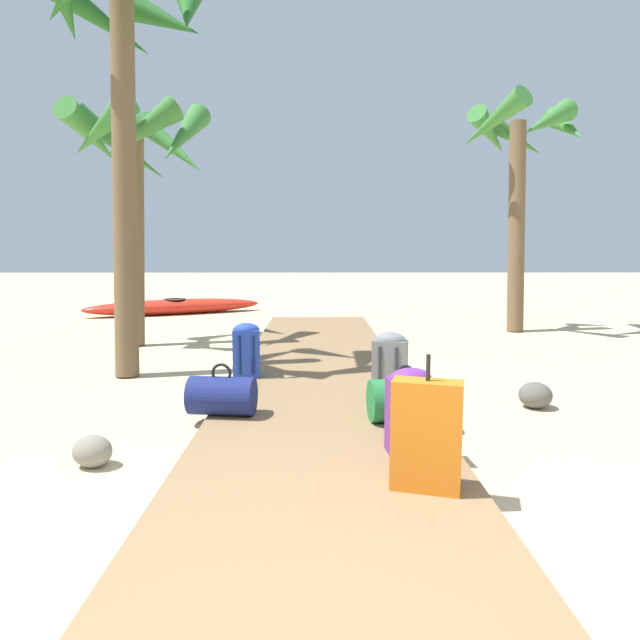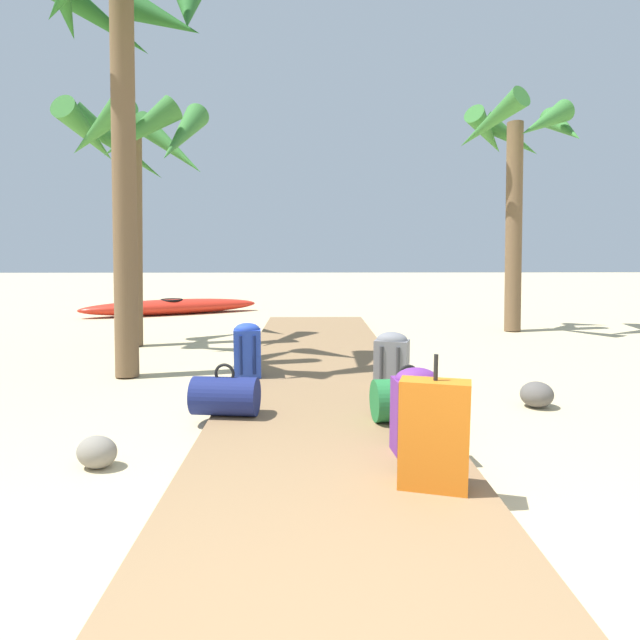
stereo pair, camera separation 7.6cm
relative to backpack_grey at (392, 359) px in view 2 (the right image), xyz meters
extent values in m
plane|color=#CCB789|center=(-0.67, 0.11, -0.37)|extent=(60.00, 60.00, 0.00)
cube|color=olive|center=(-0.67, 1.04, -0.33)|extent=(1.80, 9.37, 0.08)
cube|color=slate|center=(0.00, 0.00, -0.05)|extent=(0.36, 0.30, 0.47)
ellipsoid|color=slate|center=(0.00, 0.00, 0.18)|extent=(0.34, 0.29, 0.16)
cylinder|color=#3A3A3D|center=(-0.11, -0.08, -0.05)|extent=(0.05, 0.05, 0.37)
cylinder|color=#3A3A3D|center=(0.04, -0.12, -0.05)|extent=(0.05, 0.05, 0.37)
cylinder|color=navy|center=(-1.45, -0.83, -0.13)|extent=(0.55, 0.36, 0.31)
torus|color=black|center=(-1.45, -0.83, 0.05)|extent=(0.17, 0.04, 0.16)
cube|color=#2847B7|center=(-1.43, 0.52, -0.04)|extent=(0.30, 0.24, 0.50)
ellipsoid|color=#2847B7|center=(-1.43, 0.52, 0.21)|extent=(0.28, 0.23, 0.14)
cylinder|color=navy|center=(-1.48, 0.41, -0.04)|extent=(0.04, 0.04, 0.40)
cylinder|color=navy|center=(-1.35, 0.42, -0.04)|extent=(0.04, 0.04, 0.40)
cube|color=orange|center=(-0.10, -2.22, 0.02)|extent=(0.41, 0.26, 0.61)
cylinder|color=black|center=(-0.10, -2.22, 0.40)|extent=(0.02, 0.02, 0.14)
cube|color=#6B2D84|center=(-0.09, -1.67, -0.04)|extent=(0.31, 0.24, 0.49)
ellipsoid|color=#6B2D84|center=(-0.09, -1.67, 0.20)|extent=(0.29, 0.22, 0.14)
cylinder|color=#351642|center=(-0.15, -1.78, -0.04)|extent=(0.04, 0.04, 0.39)
cylinder|color=#351642|center=(-0.01, -1.77, -0.04)|extent=(0.04, 0.04, 0.39)
cylinder|color=#237538|center=(-0.02, -1.00, -0.12)|extent=(0.57, 0.39, 0.33)
torus|color=black|center=(-0.02, -1.00, 0.07)|extent=(0.17, 0.04, 0.16)
cylinder|color=brown|center=(-2.79, 1.04, 1.72)|extent=(0.26, 0.61, 4.18)
cone|color=#236023|center=(-2.08, 1.17, 3.62)|extent=(0.61, 1.43, 1.15)
cone|color=#236023|center=(-2.49, 1.60, 3.68)|extent=(1.32, 0.94, 0.88)
cone|color=#236023|center=(-3.21, 1.57, 3.68)|extent=(1.30, 1.13, 0.90)
cylinder|color=brown|center=(2.73, 4.39, 1.42)|extent=(0.28, 0.56, 3.58)
cone|color=#387A33|center=(3.48, 4.34, 3.07)|extent=(0.46, 1.54, 0.96)
cone|color=#387A33|center=(2.81, 4.95, 3.03)|extent=(1.18, 0.52, 0.91)
cone|color=#387A33|center=(2.33, 4.78, 3.06)|extent=(1.07, 1.07, 0.83)
cone|color=#387A33|center=(2.13, 4.06, 3.08)|extent=(1.00, 1.40, 0.88)
cone|color=#387A33|center=(2.96, 3.92, 3.06)|extent=(1.15, 0.81, 0.79)
cylinder|color=brown|center=(-3.34, 3.02, 1.22)|extent=(0.24, 0.59, 3.17)
cone|color=#387A33|center=(-2.57, 2.90, 2.63)|extent=(0.59, 1.53, 1.15)
cone|color=#387A33|center=(-2.93, 3.67, 2.62)|extent=(1.43, 1.07, 1.17)
cone|color=#387A33|center=(-3.72, 3.69, 2.62)|extent=(1.46, 1.05, 1.17)
cone|color=#387A33|center=(-3.96, 3.14, 2.68)|extent=(0.61, 1.36, 0.84)
cone|color=#387A33|center=(-3.57, 2.50, 2.64)|extent=(1.21, 0.81, 0.90)
cone|color=#387A33|center=(-3.05, 2.50, 2.61)|extent=(1.18, 0.88, 1.01)
ellipsoid|color=red|center=(-3.81, 6.94, -0.20)|extent=(3.77, 2.27, 0.33)
torus|color=black|center=(-3.81, 6.94, -0.05)|extent=(0.65, 0.65, 0.05)
ellipsoid|color=#5B5651|center=(1.25, -0.38, -0.25)|extent=(0.30, 0.30, 0.23)
ellipsoid|color=gray|center=(-2.14, -1.70, -0.26)|extent=(0.32, 0.28, 0.21)
camera|label=1|loc=(-0.69, -5.12, 1.02)|focal=30.88mm
camera|label=2|loc=(-0.77, -5.11, 1.02)|focal=30.88mm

